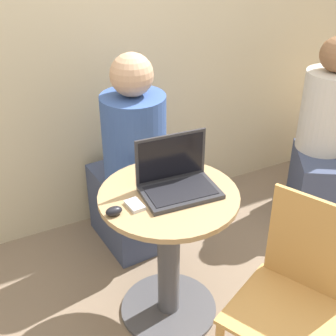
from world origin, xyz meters
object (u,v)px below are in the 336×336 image
cell_phone (135,205)px  person_seated (131,173)px  laptop (177,180)px  chair_empty (292,301)px

cell_phone → person_seated: person_seated is taller
laptop → chair_empty: bearing=-69.0°
laptop → cell_phone: laptop is taller
cell_phone → chair_empty: size_ratio=0.11×
chair_empty → person_seated: (-0.21, 1.12, 0.05)m
chair_empty → person_seated: bearing=100.6°
cell_phone → laptop: bearing=8.5°
laptop → cell_phone: size_ratio=3.60×
chair_empty → person_seated: person_seated is taller
cell_phone → chair_empty: (0.44, -0.54, -0.27)m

